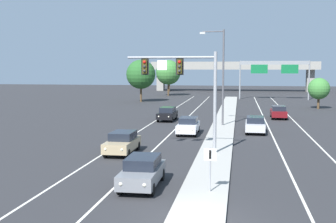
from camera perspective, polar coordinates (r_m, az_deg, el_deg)
name	(u,v)px	position (r m, az deg, el deg)	size (l,w,h in m)	color
ground_plane	(196,220)	(18.27, 3.77, -14.14)	(260.00, 260.00, 0.00)	#28282B
median_island	(218,143)	(35.66, 6.66, -4.13)	(2.40, 110.00, 0.15)	#9E9B93
lane_stripe_oncoming_center	(174,130)	(43.02, 0.85, -2.46)	(0.14, 100.00, 0.01)	silver
lane_stripe_receding_center	(271,132)	(42.65, 13.45, -2.70)	(0.14, 100.00, 0.01)	silver
edge_stripe_left	(142,129)	(43.63, -3.44, -2.35)	(0.14, 100.00, 0.01)	silver
edge_stripe_right	(306,133)	(43.01, 17.85, -2.75)	(0.14, 100.00, 0.01)	silver
overhead_signal_mast	(187,81)	(30.77, 2.49, 4.10)	(6.46, 0.44, 7.20)	gray
median_sign_post	(210,163)	(21.34, 5.60, -6.77)	(0.60, 0.10, 2.20)	gray
street_lamp_median	(221,72)	(45.58, 7.04, 5.27)	(2.58, 0.28, 10.00)	#4C4C51
car_oncoming_grey	(142,171)	(22.80, -3.42, -7.90)	(1.88, 4.49, 1.58)	slate
car_oncoming_tan	(122,142)	(31.50, -6.05, -4.08)	(1.83, 4.47, 1.58)	tan
car_oncoming_white	(188,125)	(40.33, 2.71, -1.86)	(1.84, 4.48, 1.58)	silver
car_oncoming_black	(167,114)	(50.49, -0.08, -0.29)	(1.90, 4.50, 1.58)	black
car_receding_silver	(255,124)	(41.91, 11.47, -1.68)	(1.91, 4.51, 1.58)	#B7B7BC
car_receding_darkred	(278,112)	(54.27, 14.42, -0.04)	(1.89, 4.50, 1.58)	#5B0F14
highway_sign_gantry	(274,68)	(85.74, 13.91, 5.66)	(13.28, 0.42, 7.50)	gray
overpass_bridge	(233,69)	(113.18, 8.66, 5.59)	(42.40, 6.40, 7.65)	gray
tree_far_left_b	(141,74)	(77.74, -3.61, 4.93)	(5.25, 5.25, 7.60)	#4C3823
tree_far_right_c	(319,89)	(68.42, 19.34, 2.87)	(3.23, 3.23, 4.67)	#4C3823
tree_far_left_a	(169,74)	(112.24, 0.16, 4.99)	(4.75, 4.75, 6.87)	#4C3823
tree_far_left_c	(168,72)	(94.48, 0.04, 5.20)	(5.42, 5.42, 7.84)	#4C3823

